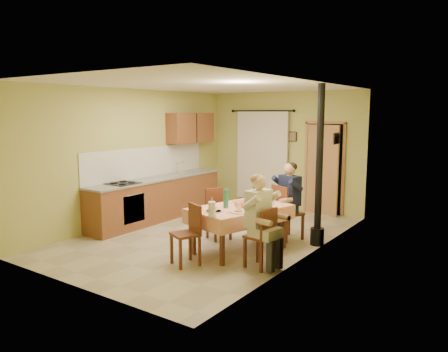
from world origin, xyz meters
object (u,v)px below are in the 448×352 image
Objects in this scene: man_right at (260,210)px; man_far at (288,192)px; chair_left at (218,223)px; stove_flue at (319,188)px; chair_far at (287,223)px; chair_right at (260,249)px; chair_near at (186,246)px; dining_table at (240,229)px.

man_far is at bearing 20.03° from man_right.
man_right is at bearing 83.30° from chair_left.
man_right is 1.60m from stove_flue.
chair_far is 1.63m from chair_right.
chair_far is at bearing -90.00° from man_far.
chair_near is 1.01× the size of chair_right.
man_far is (0.34, 1.10, 0.50)m from dining_table.
chair_near is (-0.31, -1.04, -0.09)m from dining_table.
man_far is 1.64m from man_right.
man_right is (0.34, -1.60, 0.00)m from man_far.
man_right is (1.39, -0.88, 0.59)m from chair_left.
dining_table is at bearing 87.87° from chair_left.
man_far is at bearing 176.57° from stove_flue.
man_far is 0.61m from stove_flue.
dining_table is 0.86m from chair_right.
chair_left is at bearing -157.41° from stove_flue.
chair_near is at bearing -91.62° from dining_table.
chair_far is (0.34, 1.08, -0.09)m from dining_table.
chair_left is at bearing -49.76° from chair_near.
chair_left is at bearing 65.79° from man_right.
chair_left is 1.75m from man_right.
chair_near is at bearing -83.23° from chair_far.
stove_flue is (0.60, -0.04, 0.15)m from man_far.
man_right is at bearing -99.42° from stove_flue.
chair_far is 1.26m from chair_left.
man_far is 0.50× the size of stove_flue.
dining_table is 1.34× the size of man_right.
chair_left is (-1.05, -0.71, -0.00)m from chair_far.
man_right is at bearing -21.84° from dining_table.
dining_table is at bearing -82.17° from chair_near.
dining_table is 1.56m from stove_flue.
chair_far is 1.09× the size of chair_left.
chair_near is 1.13m from chair_right.
man_right reaches higher than chair_far.
stove_flue is (0.60, -0.02, 0.73)m from chair_far.
stove_flue reaches higher than chair_right.
man_far reaches higher than dining_table.
man_far reaches higher than chair_far.
dining_table is at bearing 61.45° from man_right.
man_right reaches higher than chair_near.
chair_far is 0.95m from stove_flue.
stove_flue reaches higher than chair_far.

